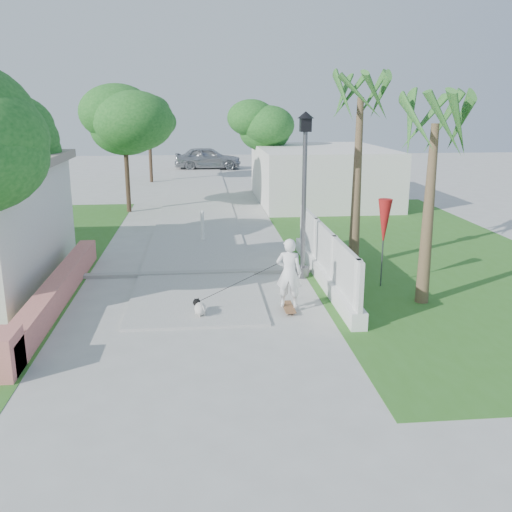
{
  "coord_description": "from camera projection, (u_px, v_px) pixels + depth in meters",
  "views": [
    {
      "loc": [
        0.16,
        -9.33,
        4.61
      ],
      "look_at": [
        1.45,
        3.77,
        1.1
      ],
      "focal_mm": 40.0,
      "sensor_mm": 36.0,
      "label": 1
    }
  ],
  "objects": [
    {
      "name": "curb",
      "position": [
        197.0,
        273.0,
        15.9
      ],
      "size": [
        6.5,
        0.25,
        0.1
      ],
      "primitive_type": "cube",
      "color": "#999993",
      "rests_on": "ground"
    },
    {
      "name": "path_strip",
      "position": [
        197.0,
        196.0,
        29.37
      ],
      "size": [
        3.2,
        36.0,
        0.06
      ],
      "primitive_type": "cube",
      "color": "#B7B7B2",
      "rests_on": "ground"
    },
    {
      "name": "building_right",
      "position": [
        321.0,
        175.0,
        27.68
      ],
      "size": [
        6.0,
        8.0,
        2.6
      ],
      "primitive_type": "cube",
      "color": "silver",
      "rests_on": "ground"
    },
    {
      "name": "dog",
      "position": [
        200.0,
        308.0,
        12.71
      ],
      "size": [
        0.4,
        0.56,
        0.4
      ],
      "rotation": [
        0.0,
        0.0,
        0.38
      ],
      "color": "silver",
      "rests_on": "ground"
    },
    {
      "name": "ground",
      "position": [
        196.0,
        372.0,
        10.14
      ],
      "size": [
        90.0,
        90.0,
        0.0
      ],
      "primitive_type": "plane",
      "color": "#B7B7B2",
      "rests_on": "ground"
    },
    {
      "name": "lattice_fence",
      "position": [
        324.0,
        262.0,
        15.14
      ],
      "size": [
        0.35,
        7.0,
        1.5
      ],
      "color": "white",
      "rests_on": "ground"
    },
    {
      "name": "skateboarder",
      "position": [
        276.0,
        276.0,
        12.91
      ],
      "size": [
        2.36,
        0.87,
        1.71
      ],
      "rotation": [
        0.0,
        0.0,
        2.88
      ],
      "color": "brown",
      "rests_on": "ground"
    },
    {
      "name": "bollard",
      "position": [
        202.0,
        225.0,
        19.63
      ],
      "size": [
        0.14,
        0.14,
        1.09
      ],
      "color": "white",
      "rests_on": "ground"
    },
    {
      "name": "tree_path_far",
      "position": [
        149.0,
        118.0,
        33.88
      ],
      "size": [
        3.2,
        3.2,
        5.17
      ],
      "color": "#4C3826",
      "rests_on": "ground"
    },
    {
      "name": "palm_far",
      "position": [
        360.0,
        109.0,
        15.67
      ],
      "size": [
        1.8,
        1.8,
        5.3
      ],
      "color": "brown",
      "rests_on": "ground"
    },
    {
      "name": "tree_path_left",
      "position": [
        125.0,
        123.0,
        24.24
      ],
      "size": [
        3.4,
        3.4,
        5.23
      ],
      "color": "#4C3826",
      "rests_on": "ground"
    },
    {
      "name": "pink_wall",
      "position": [
        53.0,
        296.0,
        13.17
      ],
      "size": [
        0.45,
        8.2,
        0.8
      ],
      "color": "#DF8072",
      "rests_on": "ground"
    },
    {
      "name": "street_lamp",
      "position": [
        304.0,
        190.0,
        15.08
      ],
      "size": [
        0.44,
        0.44,
        4.44
      ],
      "color": "#59595E",
      "rests_on": "ground"
    },
    {
      "name": "palm_near",
      "position": [
        435.0,
        135.0,
        12.71
      ],
      "size": [
        1.8,
        1.8,
        4.7
      ],
      "color": "brown",
      "rests_on": "ground"
    },
    {
      "name": "tree_left_mid",
      "position": [
        8.0,
        143.0,
        16.88
      ],
      "size": [
        3.2,
        3.2,
        4.85
      ],
      "color": "#4C3826",
      "rests_on": "ground"
    },
    {
      "name": "parked_car",
      "position": [
        208.0,
        158.0,
        41.52
      ],
      "size": [
        4.8,
        1.94,
        1.63
      ],
      "primitive_type": "imported",
      "rotation": [
        0.0,
        0.0,
        1.57
      ],
      "color": "#999BA0",
      "rests_on": "ground"
    },
    {
      "name": "grass_right",
      "position": [
        413.0,
        251.0,
        18.5
      ],
      "size": [
        8.0,
        20.0,
        0.01
      ],
      "primitive_type": "cube",
      "color": "#346B21",
      "rests_on": "ground"
    },
    {
      "name": "patio_umbrella",
      "position": [
        384.0,
        223.0,
        14.49
      ],
      "size": [
        0.36,
        0.36,
        2.3
      ],
      "color": "#59595E",
      "rests_on": "ground"
    },
    {
      "name": "tree_path_right",
      "position": [
        260.0,
        127.0,
        28.76
      ],
      "size": [
        3.0,
        3.0,
        4.79
      ],
      "color": "#4C3826",
      "rests_on": "ground"
    }
  ]
}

